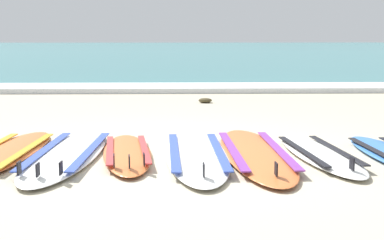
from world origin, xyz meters
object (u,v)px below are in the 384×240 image
at_px(surfboard_2, 127,153).
at_px(surfboard_4, 255,153).
at_px(surfboard_5, 319,154).
at_px(surfboard_3, 196,154).
at_px(surfboard_0, 7,153).
at_px(surfboard_1, 68,153).

xyz_separation_m(surfboard_2, surfboard_4, (1.30, -0.03, -0.00)).
relative_size(surfboard_4, surfboard_5, 1.27).
bearing_deg(surfboard_5, surfboard_3, -179.89).
xyz_separation_m(surfboard_2, surfboard_5, (1.94, -0.08, -0.00)).
bearing_deg(surfboard_0, surfboard_2, -1.45).
bearing_deg(surfboard_4, surfboard_3, -174.70).
xyz_separation_m(surfboard_4, surfboard_5, (0.64, -0.05, 0.00)).
bearing_deg(surfboard_3, surfboard_4, 5.30).
xyz_separation_m(surfboard_3, surfboard_5, (1.24, 0.00, 0.00)).
bearing_deg(surfboard_4, surfboard_1, 179.62).
height_order(surfboard_3, surfboard_4, same).
distance_m(surfboard_2, surfboard_4, 1.30).
bearing_deg(surfboard_1, surfboard_2, 1.63).
distance_m(surfboard_1, surfboard_3, 1.30).
xyz_separation_m(surfboard_0, surfboard_1, (0.63, -0.05, 0.00)).
xyz_separation_m(surfboard_0, surfboard_4, (2.53, -0.06, -0.00)).
xyz_separation_m(surfboard_0, surfboard_3, (1.93, -0.12, -0.00)).
xyz_separation_m(surfboard_1, surfboard_4, (1.90, -0.01, -0.00)).
height_order(surfboard_1, surfboard_4, same).
bearing_deg(surfboard_1, surfboard_5, -1.48).
xyz_separation_m(surfboard_0, surfboard_2, (1.23, -0.03, 0.00)).
relative_size(surfboard_0, surfboard_4, 0.90).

